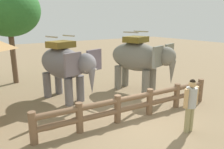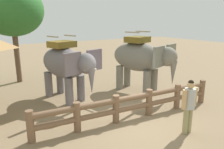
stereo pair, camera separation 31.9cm
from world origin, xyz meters
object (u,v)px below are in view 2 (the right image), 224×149
Objects in this scene: tree_far_left at (12,10)px; elephant_center at (141,58)px; tourist_woman_in_black at (189,103)px; elephant_near_left at (66,65)px; log_fence at (133,104)px.

elephant_center is at bearing -45.54° from tree_far_left.
tourist_woman_in_black is 10.64m from tree_far_left.
tourist_woman_in_black is (-1.38, -4.22, -0.69)m from elephant_center.
tree_far_left is (-1.45, 4.40, 2.51)m from elephant_near_left.
elephant_near_left reaches higher than tourist_woman_in_black.
elephant_near_left is 0.63× the size of tree_far_left.
elephant_center is 0.65× the size of tree_far_left.
elephant_near_left is at bearing 167.32° from elephant_center.
elephant_center reaches higher than log_fence.
elephant_near_left is at bearing 114.45° from tourist_woman_in_black.
tree_far_left is at bearing 108.24° from elephant_near_left.
elephant_near_left is 5.27m from tree_far_left.
elephant_near_left is at bearing 113.43° from log_fence.
elephant_near_left is 5.59m from tourist_woman_in_black.
elephant_center is (3.68, -0.83, 0.07)m from elephant_near_left.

